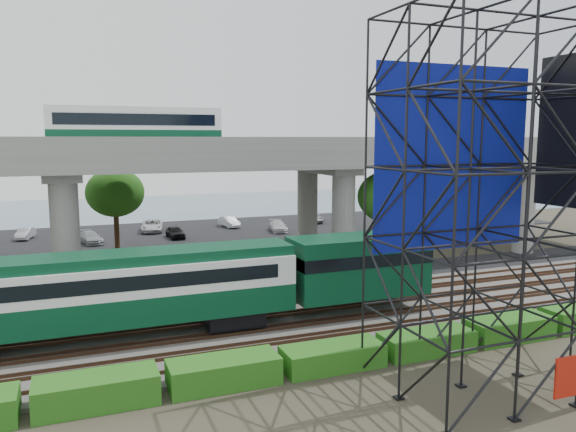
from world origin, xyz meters
name	(u,v)px	position (x,y,z in m)	size (l,w,h in m)	color
ground	(278,339)	(0.00, 0.00, 0.00)	(140.00, 140.00, 0.00)	#474233
ballast_bed	(266,325)	(0.00, 2.00, 0.10)	(90.00, 12.00, 0.20)	slate
service_road	(225,288)	(0.00, 10.50, 0.04)	(90.00, 5.00, 0.08)	black
parking_lot	(168,234)	(0.00, 34.00, 0.04)	(90.00, 18.00, 0.08)	black
harbor_water	(143,210)	(0.00, 56.00, 0.01)	(140.00, 40.00, 0.03)	#455E72
rail_tracks	(266,322)	(0.00, 2.00, 0.28)	(90.00, 9.52, 0.16)	#472D1E
commuter_train	(148,286)	(-6.21, 2.00, 2.88)	(29.30, 3.06, 4.30)	black
overpass	(200,165)	(-0.36, 16.00, 8.21)	(80.00, 12.00, 12.40)	#9E9B93
scaffold_tower	(499,206)	(6.62, -7.98, 7.47)	(9.36, 6.36, 15.00)	black
hedge_strip	(333,356)	(1.01, -4.30, 0.56)	(34.60, 1.80, 1.20)	#1F5B14
trees	(142,202)	(-4.67, 16.17, 5.57)	(40.94, 16.94, 7.69)	#382314
suv	(40,299)	(-11.58, 9.51, 0.75)	(2.22, 4.82, 1.34)	black
parked_cars	(177,228)	(0.86, 33.80, 0.69)	(39.36, 9.66, 1.32)	white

